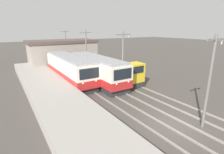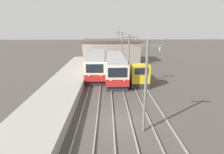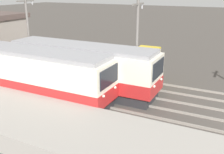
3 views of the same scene
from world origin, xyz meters
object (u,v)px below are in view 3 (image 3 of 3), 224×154
at_px(commuter_train_left, 30,75).
at_px(commuter_train_center, 82,69).
at_px(shunting_locomotive, 128,68).
at_px(catenary_mast_far, 29,33).
at_px(catenary_mast_mid, 137,43).

height_order(commuter_train_left, commuter_train_center, commuter_train_center).
bearing_deg(shunting_locomotive, commuter_train_left, 139.26).
distance_m(shunting_locomotive, catenary_mast_far, 9.35).
bearing_deg(commuter_train_center, catenary_mast_far, 76.69).
bearing_deg(commuter_train_left, catenary_mast_far, 42.16).
xyz_separation_m(commuter_train_center, shunting_locomotive, (3.00, -2.52, -0.43)).
bearing_deg(catenary_mast_far, catenary_mast_mid, -90.00).
bearing_deg(commuter_train_center, commuter_train_left, 138.54).
distance_m(catenary_mast_mid, catenary_mast_far, 10.17).
distance_m(commuter_train_center, shunting_locomotive, 3.94).
height_order(commuter_train_center, shunting_locomotive, commuter_train_center).
relative_size(commuter_train_left, catenary_mast_far, 1.87).
height_order(commuter_train_left, catenary_mast_mid, catenary_mast_mid).
relative_size(commuter_train_left, shunting_locomotive, 2.39).
bearing_deg(catenary_mast_mid, shunting_locomotive, 40.37).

